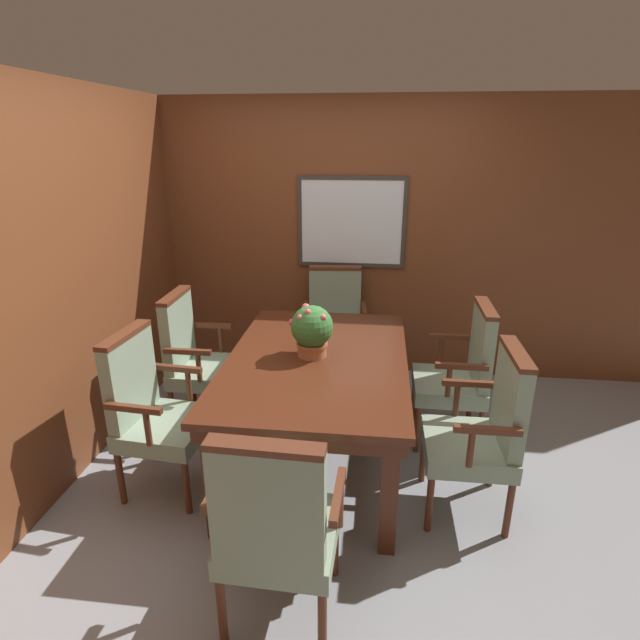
% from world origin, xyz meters
% --- Properties ---
extents(ground_plane, '(14.00, 14.00, 0.00)m').
position_xyz_m(ground_plane, '(0.00, 0.00, 0.00)').
color(ground_plane, gray).
extents(wall_back, '(7.20, 0.08, 2.45)m').
position_xyz_m(wall_back, '(0.00, 1.67, 1.23)').
color(wall_back, brown).
rests_on(wall_back, ground_plane).
extents(wall_left, '(0.06, 7.20, 2.45)m').
position_xyz_m(wall_left, '(-1.57, 0.00, 1.23)').
color(wall_left, brown).
rests_on(wall_left, ground_plane).
extents(dining_table, '(1.15, 1.75, 0.77)m').
position_xyz_m(dining_table, '(0.01, 0.14, 0.68)').
color(dining_table, '#4C2314').
rests_on(dining_table, ground_plane).
extents(chair_right_far, '(0.50, 0.56, 1.04)m').
position_xyz_m(chair_right_far, '(0.99, 0.53, 0.55)').
color(chair_right_far, '#562B19').
rests_on(chair_right_far, ground_plane).
extents(chair_left_far, '(0.50, 0.56, 1.04)m').
position_xyz_m(chair_left_far, '(-0.97, 0.55, 0.55)').
color(chair_left_far, '#562B19').
rests_on(chair_left_far, ground_plane).
extents(chair_right_near, '(0.49, 0.56, 1.04)m').
position_xyz_m(chair_right_near, '(1.01, -0.23, 0.55)').
color(chair_right_near, '#562B19').
rests_on(chair_right_near, ground_plane).
extents(chair_left_near, '(0.53, 0.58, 1.04)m').
position_xyz_m(chair_left_near, '(-0.96, -0.24, 0.55)').
color(chair_left_near, '#562B19').
rests_on(chair_left_near, ground_plane).
extents(chair_head_far, '(0.58, 0.53, 1.04)m').
position_xyz_m(chair_head_far, '(0.01, 1.39, 0.55)').
color(chair_head_far, '#562B19').
rests_on(chair_head_far, ground_plane).
extents(chair_head_near, '(0.57, 0.51, 1.04)m').
position_xyz_m(chair_head_near, '(-0.02, -1.11, 0.55)').
color(chair_head_near, '#562B19').
rests_on(chair_head_near, ground_plane).
extents(potted_plant, '(0.28, 0.28, 0.34)m').
position_xyz_m(potted_plant, '(-0.03, 0.16, 0.95)').
color(potted_plant, '#B2603D').
rests_on(potted_plant, dining_table).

